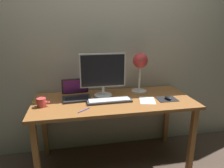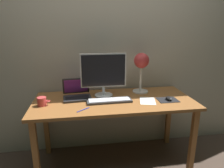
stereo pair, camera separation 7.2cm
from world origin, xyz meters
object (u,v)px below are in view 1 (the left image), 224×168
object	(u,v)px
monitor	(103,73)
desk_lamp	(140,64)
pen	(84,110)
mouse	(168,98)
keyboard_main	(109,101)
laptop	(76,93)
coffee_mug	(42,102)

from	to	relation	value
monitor	desk_lamp	bearing A→B (deg)	9.36
desk_lamp	pen	bearing A→B (deg)	-147.23
mouse	pen	distance (m)	0.86
mouse	pen	world-z (taller)	mouse
keyboard_main	laptop	distance (m)	0.36
keyboard_main	pen	bearing A→B (deg)	-146.48
monitor	laptop	distance (m)	0.34
laptop	pen	size ratio (longest dim) A/B	2.14
keyboard_main	mouse	xyz separation A→B (m)	(0.60, -0.05, 0.01)
coffee_mug	pen	xyz separation A→B (m)	(0.38, -0.17, -0.04)
coffee_mug	mouse	bearing A→B (deg)	-2.27
monitor	laptop	xyz separation A→B (m)	(-0.28, -0.00, -0.19)
coffee_mug	pen	world-z (taller)	coffee_mug
desk_lamp	mouse	size ratio (longest dim) A/B	4.58
keyboard_main	coffee_mug	size ratio (longest dim) A/B	3.75
monitor	mouse	xyz separation A→B (m)	(0.63, -0.23, -0.23)
laptop	coffee_mug	world-z (taller)	laptop
monitor	pen	bearing A→B (deg)	-122.74
laptop	mouse	world-z (taller)	laptop
mouse	coffee_mug	bearing A→B (deg)	177.73
laptop	coffee_mug	xyz separation A→B (m)	(-0.32, -0.18, -0.02)
laptop	coffee_mug	size ratio (longest dim) A/B	2.53
keyboard_main	pen	xyz separation A→B (m)	(-0.26, -0.17, -0.01)
laptop	pen	bearing A→B (deg)	-80.31
monitor	coffee_mug	xyz separation A→B (m)	(-0.60, -0.18, -0.21)
coffee_mug	keyboard_main	bearing A→B (deg)	0.41
monitor	desk_lamp	xyz separation A→B (m)	(0.42, 0.07, 0.07)
keyboard_main	laptop	world-z (taller)	laptop
pen	monitor	bearing A→B (deg)	57.26
monitor	pen	world-z (taller)	monitor
pen	desk_lamp	bearing A→B (deg)	32.77
desk_lamp	coffee_mug	bearing A→B (deg)	-166.33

